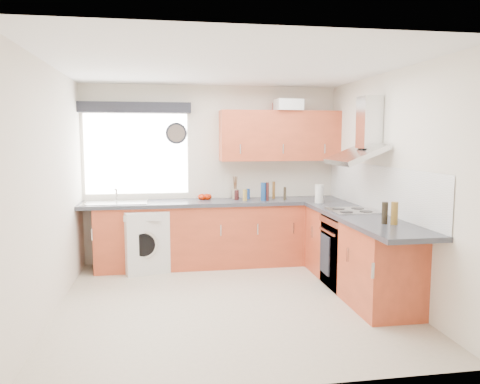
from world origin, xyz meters
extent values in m
plane|color=beige|center=(0.00, 0.00, 0.00)|extent=(3.60, 3.60, 0.00)
cube|color=white|center=(0.00, 0.00, 2.50)|extent=(3.60, 3.60, 0.02)
cube|color=silver|center=(0.00, 1.80, 1.25)|extent=(3.60, 0.02, 2.50)
cube|color=silver|center=(0.00, -1.80, 1.25)|extent=(3.60, 0.02, 2.50)
cube|color=silver|center=(-1.80, 0.00, 1.25)|extent=(0.02, 3.60, 2.50)
cube|color=silver|center=(1.80, 0.00, 1.25)|extent=(0.02, 3.60, 2.50)
cube|color=silver|center=(-1.05, 1.79, 1.55)|extent=(1.40, 0.02, 1.10)
cube|color=black|center=(-1.05, 1.70, 2.18)|extent=(1.50, 0.18, 0.14)
cube|color=white|center=(1.79, 0.30, 1.18)|extent=(0.01, 3.00, 0.54)
cube|color=#A33D22|center=(-0.10, 1.51, 0.43)|extent=(3.00, 0.58, 0.86)
cube|color=#A33D22|center=(1.50, 1.50, 0.43)|extent=(0.60, 0.60, 0.86)
cube|color=#A33D22|center=(1.51, 0.15, 0.43)|extent=(0.58, 2.10, 0.86)
cube|color=#2B2D34|center=(0.00, 1.50, 0.89)|extent=(3.60, 0.62, 0.05)
cube|color=#2B2D34|center=(1.50, 0.00, 0.89)|extent=(0.62, 2.42, 0.05)
cube|color=black|center=(1.50, 0.30, 0.42)|extent=(0.56, 0.58, 0.85)
cube|color=silver|center=(1.50, 0.30, 0.92)|extent=(0.52, 0.52, 0.01)
cube|color=#A33D22|center=(0.95, 1.62, 1.80)|extent=(1.70, 0.35, 0.70)
cube|color=silver|center=(-0.96, 1.40, 0.41)|extent=(0.68, 0.67, 0.82)
cylinder|color=black|center=(-0.50, 1.78, 1.83)|extent=(0.30, 0.04, 0.30)
cube|color=silver|center=(1.04, 1.52, 2.23)|extent=(0.38, 0.29, 0.15)
cube|color=#A52416|center=(1.00, 1.72, 2.21)|extent=(0.29, 0.26, 0.12)
cylinder|color=gray|center=(0.32, 1.70, 0.97)|extent=(0.11, 0.11, 0.13)
cylinder|color=silver|center=(1.35, 1.05, 1.03)|extent=(0.14, 0.14, 0.24)
cylinder|color=brown|center=(0.86, 1.58, 1.03)|extent=(0.04, 0.04, 0.24)
cylinder|color=navy|center=(0.50, 1.63, 0.98)|extent=(0.05, 0.05, 0.14)
cylinder|color=#342B1C|center=(0.97, 1.39, 1.00)|extent=(0.04, 0.04, 0.18)
cylinder|color=olive|center=(0.41, 1.43, 0.99)|extent=(0.06, 0.06, 0.15)
cylinder|color=#3A1614|center=(0.72, 1.36, 1.04)|extent=(0.04, 0.04, 0.25)
cylinder|color=navy|center=(0.67, 1.39, 1.03)|extent=(0.08, 0.08, 0.25)
cylinder|color=#341213|center=(0.31, 1.53, 0.98)|extent=(0.06, 0.06, 0.14)
cylinder|color=black|center=(1.50, -0.51, 1.02)|extent=(0.06, 0.06, 0.22)
cylinder|color=brown|center=(1.58, -0.57, 1.02)|extent=(0.07, 0.07, 0.23)
camera|label=1|loc=(-0.69, -4.86, 1.77)|focal=35.00mm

